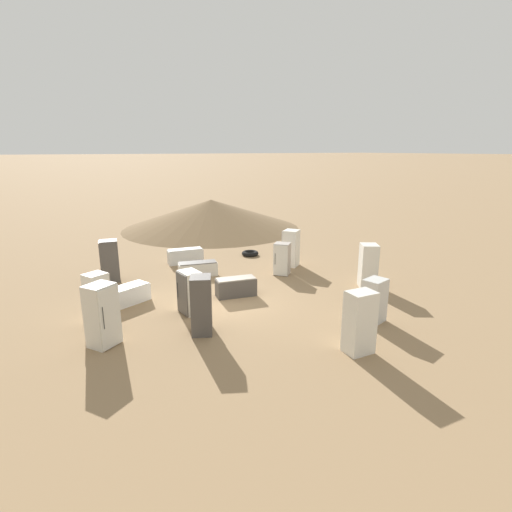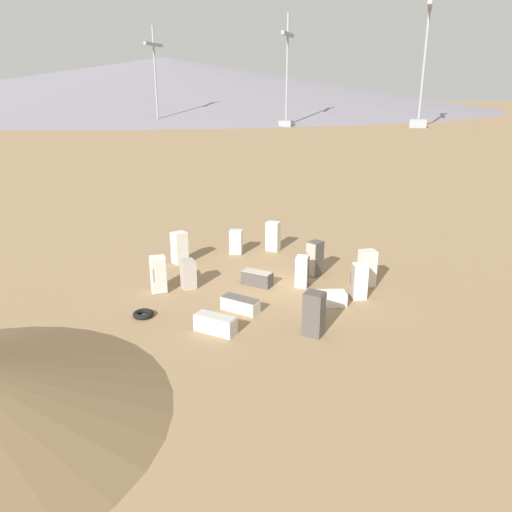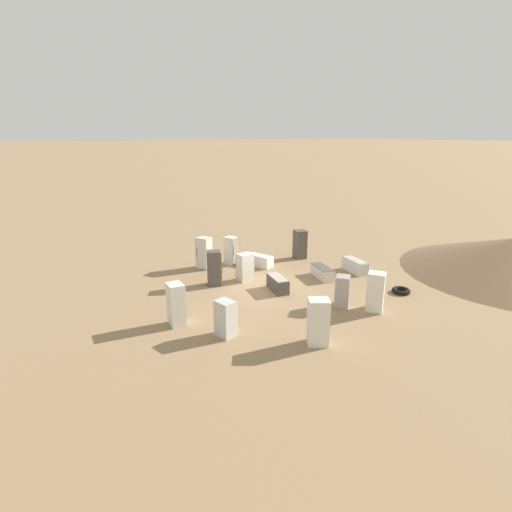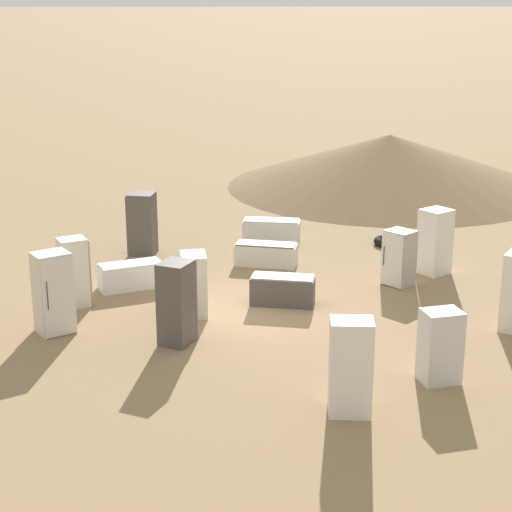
# 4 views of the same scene
# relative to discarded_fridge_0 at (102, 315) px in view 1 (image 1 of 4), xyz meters

# --- Properties ---
(ground_plane) EXTENTS (1000.00, 1000.00, 0.00)m
(ground_plane) POSITION_rel_discarded_fridge_0_xyz_m (1.20, -4.45, -0.91)
(ground_plane) COLOR #937551
(dirt_mound) EXTENTS (12.39, 12.39, 2.02)m
(dirt_mound) POSITION_rel_discarded_fridge_0_xyz_m (14.54, -9.94, 0.10)
(dirt_mound) COLOR brown
(dirt_mound) RESTS_ON ground_plane
(discarded_fridge_0) EXTENTS (0.97, 0.98, 1.82)m
(discarded_fridge_0) POSITION_rel_discarded_fridge_0_xyz_m (0.00, 0.00, 0.00)
(discarded_fridge_0) COLOR beige
(discarded_fridge_0) RESTS_ON ground_plane
(discarded_fridge_1) EXTENTS (0.79, 0.85, 1.77)m
(discarded_fridge_1) POSITION_rel_discarded_fridge_0_xyz_m (5.89, -1.35, -0.02)
(discarded_fridge_1) COLOR #4C4742
(discarded_fridge_1) RESTS_ON ground_plane
(discarded_fridge_2) EXTENTS (0.66, 0.79, 1.76)m
(discarded_fridge_2) POSITION_rel_discarded_fridge_0_xyz_m (-3.97, -5.95, -0.03)
(discarded_fridge_2) COLOR silver
(discarded_fridge_2) RESTS_ON ground_plane
(discarded_fridge_3) EXTENTS (0.78, 0.83, 1.67)m
(discarded_fridge_3) POSITION_rel_discarded_fridge_0_xyz_m (1.67, -0.16, -0.08)
(discarded_fridge_3) COLOR silver
(discarded_fridge_3) RESTS_ON ground_plane
(discarded_fridge_4) EXTENTS (1.22, 1.73, 0.65)m
(discarded_fridge_4) POSITION_rel_discarded_fridge_0_xyz_m (2.92, -1.33, -0.59)
(discarded_fridge_4) COLOR white
(discarded_fridge_4) RESTS_ON ground_plane
(discarded_fridge_5) EXTENTS (0.97, 0.97, 1.75)m
(discarded_fridge_5) POSITION_rel_discarded_fridge_0_xyz_m (3.89, -9.25, -0.04)
(discarded_fridge_5) COLOR silver
(discarded_fridge_5) RESTS_ON ground_plane
(discarded_fridge_6) EXTENTS (0.88, 1.60, 0.71)m
(discarded_fridge_6) POSITION_rel_discarded_fridge_0_xyz_m (1.61, -5.09, -0.56)
(discarded_fridge_6) COLOR #4C4742
(discarded_fridge_6) RESTS_ON ground_plane
(discarded_fridge_7) EXTENTS (0.99, 1.78, 0.62)m
(discarded_fridge_7) POSITION_rel_discarded_fridge_0_xyz_m (4.73, -4.83, -0.60)
(discarded_fridge_7) COLOR beige
(discarded_fridge_7) RESTS_ON ground_plane
(discarded_fridge_8) EXTENTS (0.75, 0.83, 1.44)m
(discarded_fridge_8) POSITION_rel_discarded_fridge_0_xyz_m (-2.72, -7.83, -0.19)
(discarded_fridge_8) COLOR silver
(discarded_fridge_8) RESTS_ON ground_plane
(discarded_fridge_9) EXTENTS (0.83, 0.70, 1.48)m
(discarded_fridge_9) POSITION_rel_discarded_fridge_0_xyz_m (0.97, -2.99, -0.17)
(discarded_fridge_9) COLOR beige
(discarded_fridge_9) RESTS_ON ground_plane
(discarded_fridge_10) EXTENTS (0.93, 0.86, 1.81)m
(discarded_fridge_10) POSITION_rel_discarded_fridge_0_xyz_m (-0.67, -2.72, -0.01)
(discarded_fridge_10) COLOR #4C4742
(discarded_fridge_10) RESTS_ON ground_plane
(discarded_fridge_11) EXTENTS (0.91, 0.91, 1.43)m
(discarded_fridge_11) POSITION_rel_discarded_fridge_0_xyz_m (2.99, -8.14, -0.20)
(discarded_fridge_11) COLOR #A89E93
(discarded_fridge_11) RESTS_ON ground_plane
(discarded_fridge_12) EXTENTS (0.99, 0.94, 1.78)m
(discarded_fridge_12) POSITION_rel_discarded_fridge_0_xyz_m (-0.16, -10.19, -0.02)
(discarded_fridge_12) COLOR silver
(discarded_fridge_12) RESTS_ON ground_plane
(discarded_fridge_13) EXTENTS (0.87, 1.77, 0.72)m
(discarded_fridge_13) POSITION_rel_discarded_fridge_0_xyz_m (6.92, -5.08, -0.55)
(discarded_fridge_13) COLOR silver
(discarded_fridge_13) RESTS_ON ground_plane
(scrap_tire) EXTENTS (0.88, 0.88, 0.22)m
(scrap_tire) POSITION_rel_discarded_fridge_0_xyz_m (6.56, -8.54, -0.80)
(scrap_tire) COLOR black
(scrap_tire) RESTS_ON ground_plane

